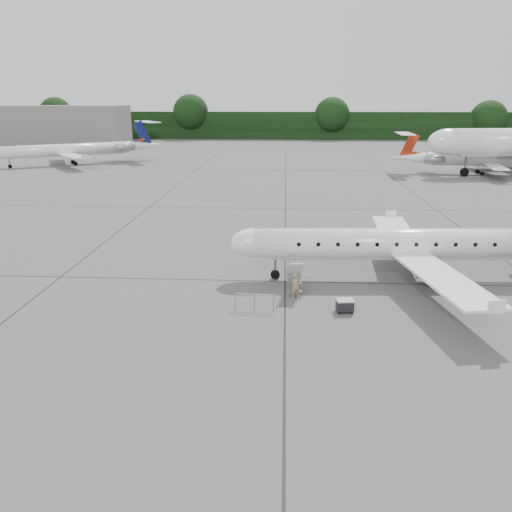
# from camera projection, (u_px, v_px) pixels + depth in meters

# --- Properties ---
(ground) EXTENTS (320.00, 320.00, 0.00)m
(ground) POSITION_uv_depth(u_px,v_px,m) (403.00, 320.00, 27.48)
(ground) COLOR #585856
(ground) RESTS_ON ground
(treeline) EXTENTS (260.00, 4.00, 8.00)m
(treeline) POSITION_uv_depth(u_px,v_px,m) (308.00, 126.00, 150.07)
(treeline) COLOR black
(treeline) RESTS_ON ground
(terminal_building) EXTENTS (40.00, 14.00, 10.00)m
(terminal_building) POSITION_uv_depth(u_px,v_px,m) (51.00, 125.00, 134.58)
(terminal_building) COLOR slate
(terminal_building) RESTS_ON ground
(main_regional_jet) EXTENTS (28.17, 20.97, 6.97)m
(main_regional_jet) POSITION_uv_depth(u_px,v_px,m) (415.00, 229.00, 32.62)
(main_regional_jet) COLOR white
(main_regional_jet) RESTS_ON ground
(airstair) EXTENTS (0.97, 2.34, 2.18)m
(airstair) POSITION_uv_depth(u_px,v_px,m) (295.00, 274.00, 31.31)
(airstair) COLOR white
(airstair) RESTS_ON ground
(passenger) EXTENTS (0.67, 0.56, 1.59)m
(passenger) POSITION_uv_depth(u_px,v_px,m) (296.00, 286.00, 30.16)
(passenger) COLOR #9A8254
(passenger) RESTS_ON ground
(safety_railing) EXTENTS (2.20, 0.20, 1.00)m
(safety_railing) POSITION_uv_depth(u_px,v_px,m) (254.00, 302.00, 28.50)
(safety_railing) COLOR gray
(safety_railing) RESTS_ON ground
(baggage_cart) EXTENTS (1.00, 0.84, 0.80)m
(baggage_cart) POSITION_uv_depth(u_px,v_px,m) (345.00, 305.00, 28.37)
(baggage_cart) COLOR black
(baggage_cart) RESTS_ON ground
(bg_regional_left) EXTENTS (35.73, 33.29, 7.62)m
(bg_regional_left) POSITION_uv_depth(u_px,v_px,m) (66.00, 144.00, 91.03)
(bg_regional_left) COLOR white
(bg_regional_left) RESTS_ON ground
(bg_regional_right) EXTENTS (25.88, 19.41, 6.50)m
(bg_regional_right) POSITION_uv_depth(u_px,v_px,m) (488.00, 154.00, 79.64)
(bg_regional_right) COLOR white
(bg_regional_right) RESTS_ON ground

